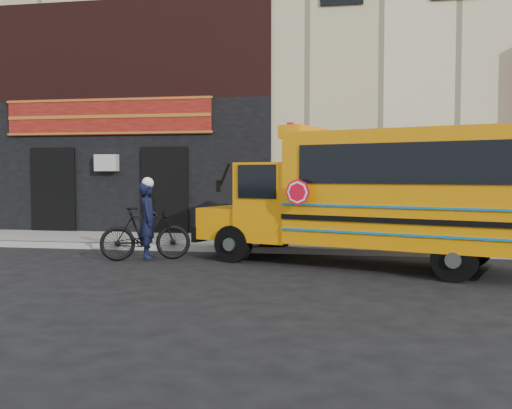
{
  "coord_description": "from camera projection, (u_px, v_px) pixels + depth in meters",
  "views": [
    {
      "loc": [
        2.43,
        -10.94,
        1.89
      ],
      "look_at": [
        0.19,
        1.85,
        1.21
      ],
      "focal_mm": 40.0,
      "sensor_mm": 36.0,
      "label": 1
    }
  ],
  "objects": [
    {
      "name": "ground",
      "position": [
        230.0,
        270.0,
        11.28
      ],
      "size": [
        120.0,
        120.0,
        0.0
      ],
      "primitive_type": "plane",
      "color": "black",
      "rests_on": "ground"
    },
    {
      "name": "curb",
      "position": [
        254.0,
        249.0,
        13.83
      ],
      "size": [
        40.0,
        0.2,
        0.15
      ],
      "primitive_type": "cube",
      "color": "#9D9D98",
      "rests_on": "ground"
    },
    {
      "name": "sidewalk",
      "position": [
        263.0,
        242.0,
        15.31
      ],
      "size": [
        40.0,
        3.0,
        0.15
      ],
      "primitive_type": "cube",
      "color": "slate",
      "rests_on": "ground"
    },
    {
      "name": "building",
      "position": [
        290.0,
        61.0,
        21.25
      ],
      "size": [
        20.0,
        10.7,
        12.0
      ],
      "color": "beige",
      "rests_on": "sidewalk"
    },
    {
      "name": "school_bus",
      "position": [
        375.0,
        193.0,
        11.68
      ],
      "size": [
        7.21,
        4.31,
        2.92
      ],
      "color": "black",
      "rests_on": "ground"
    },
    {
      "name": "bicycle",
      "position": [
        146.0,
        234.0,
        12.57
      ],
      "size": [
        2.03,
        1.29,
        1.19
      ],
      "primitive_type": "imported",
      "rotation": [
        0.0,
        0.0,
        1.98
      ],
      "color": "black",
      "rests_on": "ground"
    },
    {
      "name": "cyclist",
      "position": [
        148.0,
        222.0,
        12.6
      ],
      "size": [
        0.54,
        0.69,
        1.68
      ],
      "primitive_type": "imported",
      "rotation": [
        0.0,
        0.0,
        1.83
      ],
      "color": "black",
      "rests_on": "ground"
    }
  ]
}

